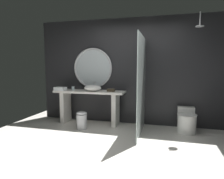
{
  "coord_description": "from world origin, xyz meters",
  "views": [
    {
      "loc": [
        0.82,
        -3.03,
        1.45
      ],
      "look_at": [
        -0.19,
        0.74,
        0.98
      ],
      "focal_mm": 32.01,
      "sensor_mm": 36.0,
      "label": 1
    }
  ],
  "objects_px": {
    "vessel_sink": "(93,88)",
    "folded_hand_towel": "(60,89)",
    "toilet": "(186,121)",
    "tissue_box": "(111,90)",
    "rain_shower_head": "(200,25)",
    "tumbler_cup": "(73,88)",
    "round_wall_mirror": "(93,68)",
    "waste_bin": "(82,120)"
  },
  "relations": [
    {
      "from": "vessel_sink",
      "to": "folded_hand_towel",
      "type": "xyz_separation_m",
      "value": [
        -0.82,
        -0.12,
        -0.03
      ]
    },
    {
      "from": "toilet",
      "to": "folded_hand_towel",
      "type": "relative_size",
      "value": 2.08
    },
    {
      "from": "vessel_sink",
      "to": "tissue_box",
      "type": "bearing_deg",
      "value": 0.7
    },
    {
      "from": "vessel_sink",
      "to": "rain_shower_head",
      "type": "bearing_deg",
      "value": -5.14
    },
    {
      "from": "tumbler_cup",
      "to": "round_wall_mirror",
      "type": "relative_size",
      "value": 0.1
    },
    {
      "from": "tumbler_cup",
      "to": "waste_bin",
      "type": "relative_size",
      "value": 0.24
    },
    {
      "from": "round_wall_mirror",
      "to": "tumbler_cup",
      "type": "bearing_deg",
      "value": -148.53
    },
    {
      "from": "tissue_box",
      "to": "toilet",
      "type": "xyz_separation_m",
      "value": [
        1.73,
        -0.04,
        -0.62
      ]
    },
    {
      "from": "waste_bin",
      "to": "folded_hand_towel",
      "type": "relative_size",
      "value": 1.43
    },
    {
      "from": "round_wall_mirror",
      "to": "toilet",
      "type": "bearing_deg",
      "value": -7.6
    },
    {
      "from": "round_wall_mirror",
      "to": "toilet",
      "type": "relative_size",
      "value": 1.74
    },
    {
      "from": "rain_shower_head",
      "to": "tumbler_cup",
      "type": "bearing_deg",
      "value": 175.78
    },
    {
      "from": "tumbler_cup",
      "to": "rain_shower_head",
      "type": "xyz_separation_m",
      "value": [
        2.87,
        -0.21,
        1.37
      ]
    },
    {
      "from": "vessel_sink",
      "to": "round_wall_mirror",
      "type": "bearing_deg",
      "value": 109.4
    },
    {
      "from": "tumbler_cup",
      "to": "waste_bin",
      "type": "height_order",
      "value": "tumbler_cup"
    },
    {
      "from": "tumbler_cup",
      "to": "round_wall_mirror",
      "type": "xyz_separation_m",
      "value": [
        0.43,
        0.27,
        0.5
      ]
    },
    {
      "from": "rain_shower_head",
      "to": "waste_bin",
      "type": "xyz_separation_m",
      "value": [
        -2.45,
        -0.23,
        -2.05
      ]
    },
    {
      "from": "toilet",
      "to": "folded_hand_towel",
      "type": "height_order",
      "value": "folded_hand_towel"
    },
    {
      "from": "toilet",
      "to": "waste_bin",
      "type": "height_order",
      "value": "toilet"
    },
    {
      "from": "round_wall_mirror",
      "to": "waste_bin",
      "type": "xyz_separation_m",
      "value": [
        -0.02,
        -0.7,
        -1.18
      ]
    },
    {
      "from": "tumbler_cup",
      "to": "toilet",
      "type": "distance_m",
      "value": 2.79
    },
    {
      "from": "rain_shower_head",
      "to": "folded_hand_towel",
      "type": "xyz_separation_m",
      "value": [
        -3.16,
        0.09,
        -1.38
      ]
    },
    {
      "from": "vessel_sink",
      "to": "round_wall_mirror",
      "type": "xyz_separation_m",
      "value": [
        -0.09,
        0.27,
        0.48
      ]
    },
    {
      "from": "rain_shower_head",
      "to": "folded_hand_towel",
      "type": "height_order",
      "value": "rain_shower_head"
    },
    {
      "from": "folded_hand_towel",
      "to": "waste_bin",
      "type": "bearing_deg",
      "value": -24.2
    },
    {
      "from": "waste_bin",
      "to": "vessel_sink",
      "type": "bearing_deg",
      "value": 75.29
    },
    {
      "from": "vessel_sink",
      "to": "tumbler_cup",
      "type": "xyz_separation_m",
      "value": [
        -0.53,
        0.0,
        -0.03
      ]
    },
    {
      "from": "folded_hand_towel",
      "to": "round_wall_mirror",
      "type": "bearing_deg",
      "value": 28.17
    },
    {
      "from": "tumbler_cup",
      "to": "toilet",
      "type": "xyz_separation_m",
      "value": [
        2.72,
        -0.04,
        -0.64
      ]
    },
    {
      "from": "round_wall_mirror",
      "to": "toilet",
      "type": "xyz_separation_m",
      "value": [
        2.29,
        -0.31,
        -1.14
      ]
    },
    {
      "from": "tumbler_cup",
      "to": "tissue_box",
      "type": "height_order",
      "value": "tumbler_cup"
    },
    {
      "from": "tumbler_cup",
      "to": "tissue_box",
      "type": "xyz_separation_m",
      "value": [
        0.99,
        0.0,
        -0.02
      ]
    },
    {
      "from": "toilet",
      "to": "tumbler_cup",
      "type": "bearing_deg",
      "value": 179.16
    },
    {
      "from": "waste_bin",
      "to": "tumbler_cup",
      "type": "bearing_deg",
      "value": 133.39
    },
    {
      "from": "tumbler_cup",
      "to": "rain_shower_head",
      "type": "height_order",
      "value": "rain_shower_head"
    },
    {
      "from": "toilet",
      "to": "round_wall_mirror",
      "type": "bearing_deg",
      "value": 172.4
    },
    {
      "from": "rain_shower_head",
      "to": "waste_bin",
      "type": "bearing_deg",
      "value": -174.75
    },
    {
      "from": "folded_hand_towel",
      "to": "tissue_box",
      "type": "bearing_deg",
      "value": 5.62
    },
    {
      "from": "waste_bin",
      "to": "folded_hand_towel",
      "type": "distance_m",
      "value": 1.02
    },
    {
      "from": "rain_shower_head",
      "to": "toilet",
      "type": "distance_m",
      "value": 2.02
    },
    {
      "from": "round_wall_mirror",
      "to": "folded_hand_towel",
      "type": "xyz_separation_m",
      "value": [
        -0.72,
        -0.39,
        -0.51
      ]
    },
    {
      "from": "vessel_sink",
      "to": "toilet",
      "type": "xyz_separation_m",
      "value": [
        2.19,
        -0.04,
        -0.66
      ]
    }
  ]
}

